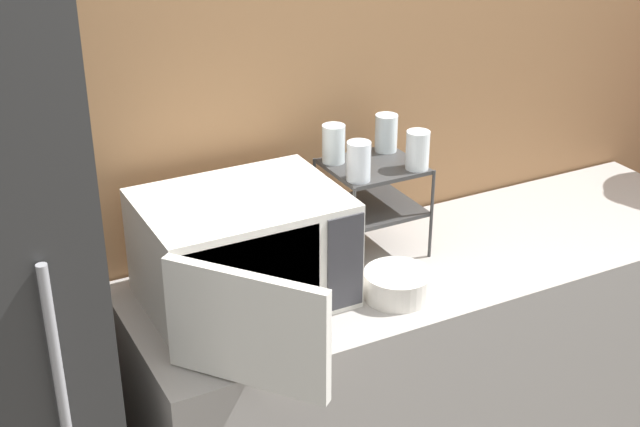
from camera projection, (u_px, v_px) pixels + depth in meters
wall_back at (390, 106)px, 2.86m from camera, size 8.00×0.06×2.60m
counter at (438, 377)px, 2.94m from camera, size 1.99×0.62×0.93m
microwave at (243, 252)px, 2.42m from camera, size 0.56×0.75×0.31m
dish_rack at (373, 189)px, 2.67m from camera, size 0.28×0.25×0.28m
glass_front_left at (359, 161)px, 2.51m from camera, size 0.07×0.07×0.12m
glass_back_right at (386, 133)px, 2.72m from camera, size 0.07×0.07×0.12m
glass_front_right at (418, 150)px, 2.59m from camera, size 0.07×0.07×0.12m
glass_back_left at (334, 144)px, 2.64m from camera, size 0.07×0.07×0.12m
bowl at (397, 285)px, 2.49m from camera, size 0.19×0.19×0.08m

